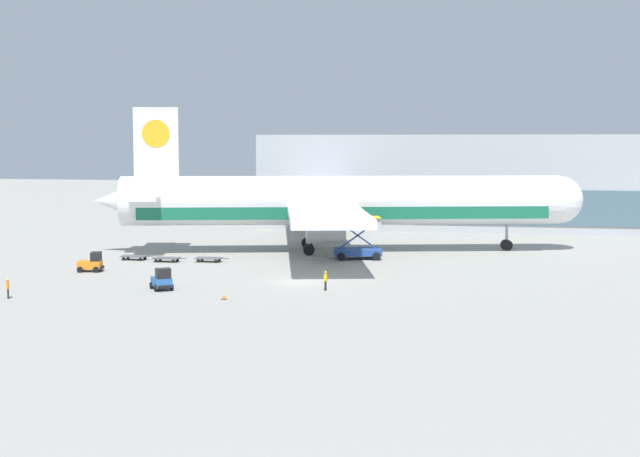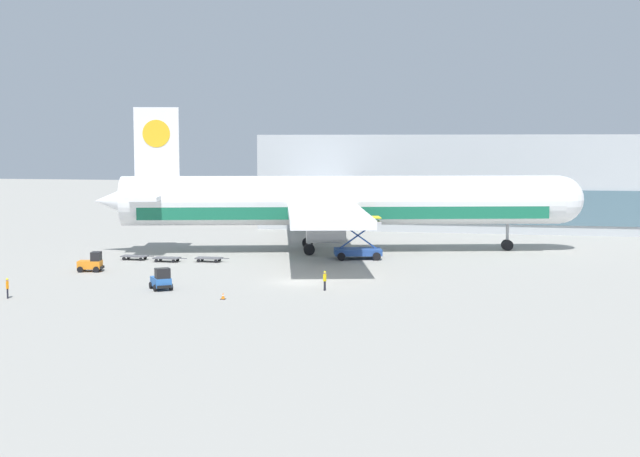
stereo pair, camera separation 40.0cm
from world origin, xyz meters
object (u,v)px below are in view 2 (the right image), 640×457
Objects in this scene: ground_crew_near at (325,279)px; ground_crew_far at (7,286)px; scissor_lift_loader at (358,242)px; baggage_dolly_lead at (135,256)px; baggage_dolly_second at (167,258)px; airplane_main at (337,203)px; baggage_tug_mid at (161,280)px; traffic_cone_near at (223,296)px; baggage_tug_foreground at (92,263)px; baggage_dolly_third at (209,258)px.

ground_crew_far is (-25.23, -9.16, -0.03)m from ground_crew_near.
ground_crew_far is (-24.71, -30.61, -0.84)m from scissor_lift_loader.
baggage_dolly_lead is 4.18m from baggage_dolly_second.
baggage_tug_mid is (-10.14, -30.10, -4.96)m from airplane_main.
traffic_cone_near reaches higher than baggage_dolly_lead.
baggage_tug_foreground is at bearing -163.05° from scissor_lift_loader.
baggage_tug_foreground is 0.72× the size of baggage_dolly_second.
ground_crew_far reaches higher than baggage_dolly_second.
ground_crew_near is 1.02× the size of ground_crew_far.
traffic_cone_near is (17.83, -12.47, -0.60)m from baggage_tug_foreground.
scissor_lift_loader is at bearing 20.12° from baggage_tug_foreground.
baggage_dolly_second is (-6.27, 17.40, -0.49)m from baggage_tug_mid.
baggage_dolly_lead is 1.00× the size of baggage_dolly_second.
traffic_cone_near is (-6.91, -27.43, -1.56)m from scissor_lift_loader.
ground_crew_far is at bearing -101.28° from baggage_dolly_second.
scissor_lift_loader is at bearing 20.24° from baggage_dolly_third.
ground_crew_near reaches higher than baggage_dolly_second.
airplane_main is 21.36× the size of baggage_tug_foreground.
airplane_main reaches higher than scissor_lift_loader.
baggage_dolly_third is (-11.91, -11.83, -5.45)m from airplane_main.
baggage_dolly_lead is 29.16m from ground_crew_near.
traffic_cone_near is at bearing 132.41° from ground_crew_near.
baggage_dolly_third is 23.33m from traffic_cone_near.
baggage_dolly_lead is at bearing 74.79° from baggage_tug_foreground.
baggage_dolly_third is (-1.76, 18.27, -0.49)m from baggage_tug_mid.
airplane_main is 9.87× the size of scissor_lift_loader.
baggage_dolly_third is at bearing 0.37° from baggage_dolly_lead.
ground_crew_near is at bearing -44.62° from baggage_dolly_third.
ground_crew_far is (-0.64, -24.81, 0.61)m from baggage_dolly_lead.
scissor_lift_loader reaches higher than baggage_dolly_second.
scissor_lift_loader is at bearing 5.00° from ground_crew_near.
baggage_tug_mid is 1.64× the size of ground_crew_far.
baggage_dolly_lead is at bearing 173.99° from baggage_tug_mid.
airplane_main reaches higher than baggage_dolly_third.
airplane_main is 15.40× the size of baggage_dolly_second.
baggage_tug_mid is at bearing -91.30° from ground_crew_far.
baggage_tug_mid is at bearing 153.19° from traffic_cone_near.
baggage_tug_mid is 7.63m from traffic_cone_near.
baggage_tug_foreground is 0.72× the size of baggage_dolly_lead.
baggage_dolly_second is (4.10, -0.80, 0.00)m from baggage_dolly_lead.
scissor_lift_loader is 3.31× the size of ground_crew_near.
baggage_dolly_second is (-16.41, -12.70, -5.45)m from airplane_main.
airplane_main is at bearing 106.03° from scissor_lift_loader.
airplane_main is 8.12m from scissor_lift_loader.
airplane_main reaches higher than baggage_tug_foreground.
baggage_tug_foreground reaches higher than baggage_dolly_second.
baggage_dolly_lead is 6.44× the size of traffic_cone_near.
baggage_dolly_second is 4.59m from baggage_dolly_third.
baggage_dolly_second is at bearing -156.48° from airplane_main.
ground_crew_near is at bearing -25.46° from baggage_tug_foreground.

